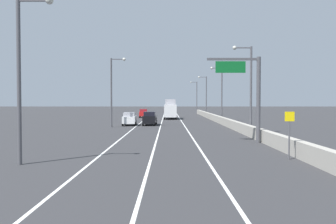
{
  "coord_description": "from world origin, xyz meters",
  "views": [
    {
      "loc": [
        -0.92,
        -2.79,
        3.69
      ],
      "look_at": [
        -1.04,
        41.62,
        2.29
      ],
      "focal_mm": 38.85,
      "sensor_mm": 36.0,
      "label": 1
    }
  ],
  "objects_px": {
    "speed_advisory_sign": "(290,131)",
    "lamp_post_right_second": "(250,83)",
    "lamp_post_right_fifth": "(197,95)",
    "lamp_post_left_near": "(25,68)",
    "lamp_post_left_mid": "(114,87)",
    "lamp_post_right_fourth": "(206,93)",
    "car_white_2": "(130,119)",
    "car_black_0": "(151,118)",
    "box_truck": "(171,110)",
    "car_red_1": "(144,113)",
    "lamp_post_right_third": "(221,90)",
    "overhead_sign_gantry": "(251,89)"
  },
  "relations": [
    {
      "from": "lamp_post_right_second",
      "to": "car_black_0",
      "type": "distance_m",
      "value": 19.46
    },
    {
      "from": "lamp_post_right_second",
      "to": "lamp_post_left_mid",
      "type": "xyz_separation_m",
      "value": [
        -16.29,
        10.9,
        0.0
      ]
    },
    {
      "from": "lamp_post_right_second",
      "to": "car_red_1",
      "type": "height_order",
      "value": "lamp_post_right_second"
    },
    {
      "from": "box_truck",
      "to": "lamp_post_right_fifth",
      "type": "bearing_deg",
      "value": 78.32
    },
    {
      "from": "lamp_post_right_fourth",
      "to": "car_red_1",
      "type": "xyz_separation_m",
      "value": [
        -14.39,
        -9.35,
        -4.62
      ]
    },
    {
      "from": "lamp_post_right_fourth",
      "to": "car_white_2",
      "type": "distance_m",
      "value": 37.74
    },
    {
      "from": "lamp_post_right_second",
      "to": "car_white_2",
      "type": "xyz_separation_m",
      "value": [
        -14.46,
        14.62,
        -4.57
      ]
    },
    {
      "from": "speed_advisory_sign",
      "to": "lamp_post_left_mid",
      "type": "distance_m",
      "value": 31.71
    },
    {
      "from": "overhead_sign_gantry",
      "to": "car_white_2",
      "type": "distance_m",
      "value": 26.02
    },
    {
      "from": "car_red_1",
      "to": "lamp_post_right_third",
      "type": "bearing_deg",
      "value": -46.24
    },
    {
      "from": "lamp_post_right_fifth",
      "to": "car_white_2",
      "type": "relative_size",
      "value": 2.23
    },
    {
      "from": "lamp_post_right_second",
      "to": "lamp_post_right_third",
      "type": "height_order",
      "value": "same"
    },
    {
      "from": "speed_advisory_sign",
      "to": "lamp_post_left_near",
      "type": "bearing_deg",
      "value": -173.39
    },
    {
      "from": "lamp_post_right_second",
      "to": "car_red_1",
      "type": "distance_m",
      "value": 42.35
    },
    {
      "from": "box_truck",
      "to": "speed_advisory_sign",
      "type": "bearing_deg",
      "value": -82.0
    },
    {
      "from": "speed_advisory_sign",
      "to": "car_black_0",
      "type": "relative_size",
      "value": 0.63
    },
    {
      "from": "car_red_1",
      "to": "lamp_post_right_fifth",
      "type": "bearing_deg",
      "value": 67.51
    },
    {
      "from": "speed_advisory_sign",
      "to": "lamp_post_left_mid",
      "type": "bearing_deg",
      "value": 118.82
    },
    {
      "from": "lamp_post_left_mid",
      "to": "car_red_1",
      "type": "bearing_deg",
      "value": 85.54
    },
    {
      "from": "lamp_post_right_second",
      "to": "lamp_post_left_mid",
      "type": "relative_size",
      "value": 1.0
    },
    {
      "from": "lamp_post_right_third",
      "to": "overhead_sign_gantry",
      "type": "bearing_deg",
      "value": -93.62
    },
    {
      "from": "lamp_post_right_fifth",
      "to": "lamp_post_left_near",
      "type": "height_order",
      "value": "same"
    },
    {
      "from": "lamp_post_right_second",
      "to": "car_black_0",
      "type": "bearing_deg",
      "value": 127.17
    },
    {
      "from": "lamp_post_right_fifth",
      "to": "lamp_post_left_mid",
      "type": "xyz_separation_m",
      "value": [
        -16.27,
        -62.66,
        0.0
      ]
    },
    {
      "from": "overhead_sign_gantry",
      "to": "lamp_post_right_fifth",
      "type": "bearing_deg",
      "value": 88.92
    },
    {
      "from": "overhead_sign_gantry",
      "to": "lamp_post_right_fourth",
      "type": "xyz_separation_m",
      "value": [
        1.9,
        56.7,
        0.82
      ]
    },
    {
      "from": "overhead_sign_gantry",
      "to": "car_black_0",
      "type": "xyz_separation_m",
      "value": [
        -9.88,
        22.75,
        -3.71
      ]
    },
    {
      "from": "speed_advisory_sign",
      "to": "lamp_post_right_second",
      "type": "height_order",
      "value": "lamp_post_right_second"
    },
    {
      "from": "lamp_post_right_fourth",
      "to": "lamp_post_left_near",
      "type": "xyz_separation_m",
      "value": [
        -17.32,
        -67.56,
        0.0
      ]
    },
    {
      "from": "overhead_sign_gantry",
      "to": "lamp_post_left_near",
      "type": "distance_m",
      "value": 18.88
    },
    {
      "from": "lamp_post_right_fourth",
      "to": "lamp_post_right_second",
      "type": "bearing_deg",
      "value": -90.4
    },
    {
      "from": "lamp_post_left_near",
      "to": "car_white_2",
      "type": "bearing_deg",
      "value": 85.64
    },
    {
      "from": "speed_advisory_sign",
      "to": "car_white_2",
      "type": "xyz_separation_m",
      "value": [
        -13.34,
        31.3,
        -0.79
      ]
    },
    {
      "from": "lamp_post_right_fifth",
      "to": "box_truck",
      "type": "relative_size",
      "value": 1.15
    },
    {
      "from": "lamp_post_right_fourth",
      "to": "car_red_1",
      "type": "bearing_deg",
      "value": -146.97
    },
    {
      "from": "lamp_post_left_near",
      "to": "box_truck",
      "type": "bearing_deg",
      "value": 80.51
    },
    {
      "from": "speed_advisory_sign",
      "to": "car_white_2",
      "type": "bearing_deg",
      "value": 113.08
    },
    {
      "from": "overhead_sign_gantry",
      "to": "lamp_post_right_second",
      "type": "relative_size",
      "value": 0.78
    },
    {
      "from": "overhead_sign_gantry",
      "to": "box_truck",
      "type": "xyz_separation_m",
      "value": [
        -6.67,
        41.55,
        -2.93
      ]
    },
    {
      "from": "car_red_1",
      "to": "car_white_2",
      "type": "distance_m",
      "value": 25.07
    },
    {
      "from": "car_white_2",
      "to": "overhead_sign_gantry",
      "type": "bearing_deg",
      "value": -59.94
    },
    {
      "from": "car_red_1",
      "to": "lamp_post_right_fourth",
      "type": "bearing_deg",
      "value": 33.03
    },
    {
      "from": "car_white_2",
      "to": "lamp_post_right_fourth",
      "type": "bearing_deg",
      "value": 66.74
    },
    {
      "from": "lamp_post_left_near",
      "to": "car_white_2",
      "type": "relative_size",
      "value": 2.23
    },
    {
      "from": "lamp_post_right_fifth",
      "to": "car_black_0",
      "type": "xyz_separation_m",
      "value": [
        -11.41,
        -58.48,
        -4.53
      ]
    },
    {
      "from": "car_black_0",
      "to": "box_truck",
      "type": "bearing_deg",
      "value": 80.31
    },
    {
      "from": "lamp_post_right_third",
      "to": "car_black_0",
      "type": "relative_size",
      "value": 2.03
    },
    {
      "from": "lamp_post_right_second",
      "to": "box_truck",
      "type": "bearing_deg",
      "value": 103.64
    },
    {
      "from": "car_black_0",
      "to": "car_red_1",
      "type": "height_order",
      "value": "car_black_0"
    },
    {
      "from": "speed_advisory_sign",
      "to": "overhead_sign_gantry",
      "type": "bearing_deg",
      "value": 92.81
    }
  ]
}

